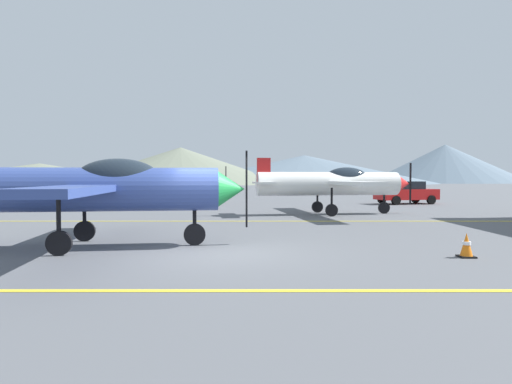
{
  "coord_description": "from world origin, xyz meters",
  "views": [
    {
      "loc": [
        0.98,
        -11.02,
        1.92
      ],
      "look_at": [
        0.95,
        10.0,
        1.2
      ],
      "focal_mm": 30.37,
      "sensor_mm": 36.0,
      "label": 1
    }
  ],
  "objects": [
    {
      "name": "ground_plane",
      "position": [
        0.0,
        0.0,
        0.0
      ],
      "size": [
        400.0,
        400.0,
        0.0
      ],
      "primitive_type": "plane",
      "color": "#54565B"
    },
    {
      "name": "apron_line_near",
      "position": [
        0.0,
        -3.79,
        0.01
      ],
      "size": [
        80.0,
        0.16,
        0.01
      ],
      "primitive_type": "cube",
      "color": "yellow",
      "rests_on": "ground_plane"
    },
    {
      "name": "apron_line_far",
      "position": [
        0.0,
        7.75,
        0.01
      ],
      "size": [
        80.0,
        0.16,
        0.01
      ],
      "primitive_type": "cube",
      "color": "yellow",
      "rests_on": "ground_plane"
    },
    {
      "name": "airplane_near",
      "position": [
        -3.47,
        0.77,
        1.63
      ],
      "size": [
        8.45,
        9.69,
        2.89
      ],
      "color": "#33478C",
      "rests_on": "ground_plane"
    },
    {
      "name": "airplane_mid",
      "position": [
        5.03,
        11.34,
        1.63
      ],
      "size": [
        8.45,
        9.68,
        2.89
      ],
      "color": "white",
      "rests_on": "ground_plane"
    },
    {
      "name": "airplane_far",
      "position": [
        -5.27,
        19.74,
        1.63
      ],
      "size": [
        8.45,
        9.68,
        2.89
      ],
      "color": "white",
      "rests_on": "ground_plane"
    },
    {
      "name": "car_sedan",
      "position": [
        11.74,
        20.01,
        0.84
      ],
      "size": [
        4.62,
        2.87,
        1.62
      ],
      "color": "red",
      "rests_on": "ground_plane"
    },
    {
      "name": "traffic_cone_front",
      "position": [
        6.02,
        -0.72,
        0.29
      ],
      "size": [
        0.36,
        0.36,
        0.59
      ],
      "color": "black",
      "rests_on": "ground_plane"
    },
    {
      "name": "hill_left",
      "position": [
        -76.56,
        143.69,
        3.43
      ],
      "size": [
        85.56,
        85.56,
        6.87
      ],
      "primitive_type": "cone",
      "color": "slate",
      "rests_on": "ground_plane"
    },
    {
      "name": "hill_centerleft",
      "position": [
        -21.04,
        115.21,
        5.31
      ],
      "size": [
        62.96,
        62.96,
        10.62
      ],
      "primitive_type": "cone",
      "color": "slate",
      "rests_on": "ground_plane"
    },
    {
      "name": "hill_centerright",
      "position": [
        16.73,
        130.68,
        4.55
      ],
      "size": [
        82.79,
        82.79,
        9.11
      ],
      "primitive_type": "cone",
      "color": "slate",
      "rests_on": "ground_plane"
    },
    {
      "name": "hill_right",
      "position": [
        67.48,
        141.25,
        6.69
      ],
      "size": [
        52.79,
        52.79,
        13.39
      ],
      "primitive_type": "cone",
      "color": "slate",
      "rests_on": "ground_plane"
    }
  ]
}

